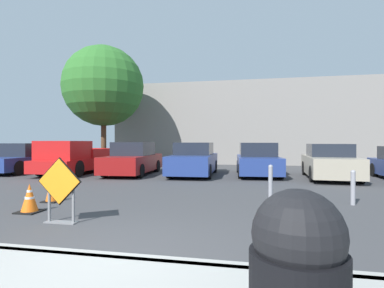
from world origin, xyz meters
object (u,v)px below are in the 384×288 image
bollard_nearest (271,182)px  trash_bin (298,282)px  pickup_truck (73,159)px  bollard_second (353,186)px  parked_car_second (133,160)px  traffic_cone_nearest (30,198)px  parked_car_third (194,160)px  road_closed_sign (60,188)px  traffic_cone_second (52,189)px  parked_car_fifth (329,163)px  parked_car_nearest (26,159)px  parked_car_fourth (258,161)px

bollard_nearest → trash_bin: bearing=-91.9°
pickup_truck → bollard_second: 12.13m
parked_car_second → traffic_cone_nearest: bearing=92.7°
bollard_nearest → parked_car_second: bearing=137.6°
traffic_cone_nearest → parked_car_third: bearing=74.9°
road_closed_sign → bollard_second: road_closed_sign is taller
traffic_cone_second → parked_car_third: (2.44, 6.89, 0.37)m
traffic_cone_second → parked_car_third: size_ratio=0.15×
pickup_truck → trash_bin: 14.28m
parked_car_fifth → bollard_second: bearing=85.3°
parked_car_nearest → parked_car_fourth: bearing=-176.1°
pickup_truck → parked_car_second: size_ratio=1.15×
traffic_cone_second → parked_car_fourth: size_ratio=0.17×
parked_car_fourth → trash_bin: bearing=86.0°
traffic_cone_second → parked_car_fourth: parked_car_fourth is taller
pickup_truck → trash_bin: bearing=124.8°
parked_car_fifth → traffic_cone_second: bearing=41.6°
road_closed_sign → parked_car_fifth: size_ratio=0.30×
pickup_truck → parked_car_second: pickup_truck is taller
trash_bin → parked_car_fourth: bearing=90.0°
traffic_cone_nearest → parked_car_fifth: (8.05, 7.73, 0.38)m
road_closed_sign → parked_car_second: parked_car_second is taller
trash_bin → parked_car_fifth: bearing=75.8°
road_closed_sign → parked_car_nearest: parked_car_nearest is taller
traffic_cone_nearest → trash_bin: (5.10, -3.88, 0.40)m
road_closed_sign → parked_car_fourth: parked_car_fourth is taller
parked_car_second → bollard_nearest: (6.09, -5.55, -0.19)m
trash_bin → bollard_nearest: 6.12m
bollard_second → parked_car_fourth: bearing=109.4°
parked_car_nearest → pickup_truck: (2.96, -0.34, 0.04)m
parked_car_second → bollard_nearest: size_ratio=4.64×
parked_car_fourth → traffic_cone_nearest: bearing=54.7°
road_closed_sign → traffic_cone_nearest: (-1.23, 0.67, -0.37)m
parked_car_second → trash_bin: (5.88, -11.66, 0.01)m
parked_car_nearest → trash_bin: (11.76, -11.59, 0.03)m
pickup_truck → parked_car_third: bearing=-176.9°
road_closed_sign → parked_car_fourth: 9.88m
traffic_cone_nearest → parked_car_nearest: parked_car_nearest is taller
road_closed_sign → pickup_truck: pickup_truck is taller
traffic_cone_second → parked_car_fifth: size_ratio=0.16×
parked_car_third → trash_bin: 12.26m
road_closed_sign → parked_car_second: 8.69m
traffic_cone_second → bollard_nearest: 5.70m
road_closed_sign → traffic_cone_nearest: size_ratio=1.99×
parked_car_fifth → bollard_nearest: size_ratio=4.39×
parked_car_fourth → bollard_second: 6.56m
traffic_cone_second → parked_car_second: (-0.50, 6.66, 0.37)m
parked_car_nearest → parked_car_fifth: 14.71m
trash_bin → bollard_second: 6.49m
parked_car_second → parked_car_fifth: bearing=176.6°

